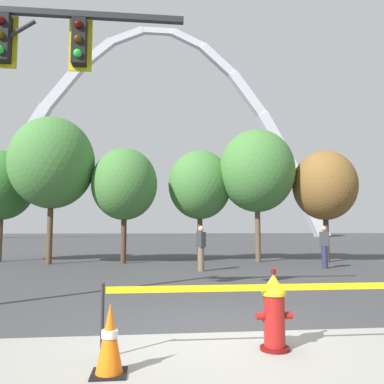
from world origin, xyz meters
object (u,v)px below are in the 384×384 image
fire_hydrant (274,312)px  pedestrian_standing_center (324,247)px  traffic_cone_by_hydrant (110,339)px  pedestrian_walking_left (201,248)px  monument_arch (157,139)px

fire_hydrant → pedestrian_standing_center: size_ratio=0.62×
traffic_cone_by_hydrant → pedestrian_walking_left: bearing=77.1°
monument_arch → pedestrian_walking_left: size_ratio=38.76×
fire_hydrant → pedestrian_walking_left: 9.05m
traffic_cone_by_hydrant → pedestrian_walking_left: pedestrian_walking_left is taller
fire_hydrant → pedestrian_walking_left: bearing=88.3°
fire_hydrant → monument_arch: monument_arch is taller
monument_arch → pedestrian_standing_center: 55.85m
fire_hydrant → monument_arch: (-0.57, 62.57, 16.75)m
pedestrian_walking_left → fire_hydrant: bearing=-91.7°
fire_hydrant → pedestrian_walking_left: size_ratio=0.62×
pedestrian_walking_left → monument_arch: bearing=90.9°
monument_arch → pedestrian_walking_left: (0.84, -53.53, -16.40)m
fire_hydrant → traffic_cone_by_hydrant: fire_hydrant is taller
pedestrian_walking_left → pedestrian_standing_center: size_ratio=1.00×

